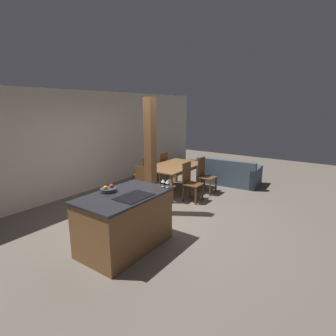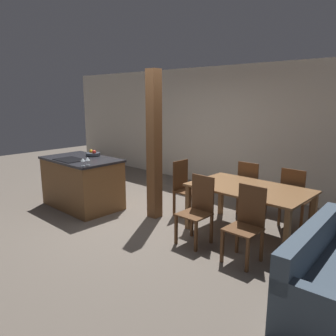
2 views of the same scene
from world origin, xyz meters
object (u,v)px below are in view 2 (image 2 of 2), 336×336
at_px(wine_glass_middle, 88,159).
at_px(dining_table, 249,193).
at_px(kitchen_island, 82,182).
at_px(fruit_bowl, 93,154).
at_px(dining_chair_far_left, 250,188).
at_px(dining_chair_far_right, 294,197).
at_px(timber_post, 154,146).
at_px(dining_chair_near_right, 246,223).
at_px(dining_chair_near_left, 198,209).
at_px(dining_chair_head_end, 185,187).
at_px(wine_glass_near, 83,160).

relative_size(wine_glass_middle, dining_table, 0.08).
bearing_deg(kitchen_island, dining_table, 18.58).
height_order(fruit_bowl, dining_chair_far_left, fruit_bowl).
bearing_deg(dining_chair_far_right, wine_glass_middle, 37.32).
xyz_separation_m(kitchen_island, timber_post, (1.37, 0.55, 0.77)).
bearing_deg(dining_chair_near_right, kitchen_island, -175.76).
xyz_separation_m(fruit_bowl, wine_glass_middle, (0.72, -0.59, 0.07)).
distance_m(kitchen_island, dining_chair_near_left, 2.55).
bearing_deg(fruit_bowl, dining_chair_near_right, -0.89).
distance_m(kitchen_island, dining_chair_head_end, 1.96).
relative_size(fruit_bowl, dining_chair_head_end, 0.28).
xyz_separation_m(fruit_bowl, dining_chair_head_end, (1.74, 0.69, -0.48)).
height_order(dining_table, timber_post, timber_post).
relative_size(kitchen_island, timber_post, 0.61).
distance_m(kitchen_island, wine_glass_near, 0.96).
xyz_separation_m(wine_glass_middle, dining_chair_near_right, (2.64, 0.54, -0.55)).
xyz_separation_m(kitchen_island, dining_chair_near_left, (2.54, 0.25, 0.03)).
bearing_deg(dining_chair_far_right, fruit_bowl, 22.99).
distance_m(dining_chair_near_left, dining_chair_head_end, 1.13).
relative_size(kitchen_island, dining_chair_near_left, 1.56).
distance_m(wine_glass_middle, timber_post, 1.11).
xyz_separation_m(dining_chair_near_left, dining_chair_head_end, (-0.85, 0.74, 0.00)).
xyz_separation_m(dining_chair_far_right, dining_chair_head_end, (-1.62, -0.74, 0.00)).
bearing_deg(dining_chair_near_left, dining_chair_far_right, 62.43).
bearing_deg(kitchen_island, dining_chair_far_left, 34.12).
bearing_deg(fruit_bowl, dining_chair_far_right, 22.99).
distance_m(kitchen_island, dining_chair_near_right, 3.32).
bearing_deg(wine_glass_middle, wine_glass_near, -90.00).
height_order(wine_glass_near, wine_glass_middle, same).
height_order(dining_table, dining_chair_far_left, dining_chair_far_left).
bearing_deg(dining_chair_far_left, dining_table, 117.57).
xyz_separation_m(dining_chair_far_left, dining_chair_head_end, (-0.85, -0.74, 0.00)).
bearing_deg(timber_post, fruit_bowl, -169.93).
relative_size(fruit_bowl, timber_post, 0.11).
bearing_deg(dining_chair_far_left, dining_chair_near_right, 117.57).
height_order(dining_table, dining_chair_near_right, dining_chair_near_right).
height_order(kitchen_island, wine_glass_near, wine_glass_near).
bearing_deg(dining_chair_near_left, fruit_bowl, 178.85).
height_order(dining_chair_head_end, timber_post, timber_post).
bearing_deg(kitchen_island, fruit_bowl, 98.47).
height_order(wine_glass_middle, dining_chair_head_end, wine_glass_middle).
distance_m(fruit_bowl, dining_chair_far_right, 3.68).
distance_m(fruit_bowl, dining_chair_near_right, 3.39).
distance_m(wine_glass_near, dining_chair_far_right, 3.42).
bearing_deg(dining_chair_far_left, wine_glass_near, 48.37).
bearing_deg(dining_chair_far_right, timber_post, 31.14).
relative_size(kitchen_island, wine_glass_near, 11.20).
relative_size(dining_chair_head_end, timber_post, 0.39).
height_order(dining_chair_near_right, dining_chair_head_end, same).
xyz_separation_m(wine_glass_middle, dining_chair_near_left, (1.87, 0.54, -0.55)).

